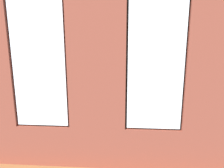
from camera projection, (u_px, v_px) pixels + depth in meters
ground_plane at (111, 112)px, 6.77m from camera, size 6.28×6.58×0.10m
brick_wall_with_windows at (97, 87)px, 3.60m from camera, size 5.68×0.30×3.04m
white_wall_right at (16, 61)px, 6.42m from camera, size 0.10×5.58×3.04m
couch_by_window at (78, 132)px, 4.52m from camera, size 2.09×0.87×0.80m
couch_left at (184, 105)px, 6.24m from camera, size 0.95×1.86×0.80m
coffee_table at (118, 100)px, 6.59m from camera, size 1.49×0.90×0.42m
cup_ceramic at (122, 98)px, 6.43m from camera, size 0.09×0.09×0.10m
candle_jar at (132, 95)px, 6.69m from camera, size 0.08×0.08×0.10m
table_plant_small at (118, 95)px, 6.56m from camera, size 0.13×0.13×0.21m
remote_gray at (103, 99)px, 6.48m from camera, size 0.16×0.15×0.02m
remote_black at (112, 97)px, 6.70m from camera, size 0.11×0.18×0.02m
media_console at (34, 100)px, 7.01m from camera, size 1.22×0.42×0.47m
tv_flatscreen at (32, 81)px, 6.88m from camera, size 1.09×0.20×0.76m
papasan_chair at (109, 81)px, 8.71m from camera, size 1.16×1.16×0.72m
potted_plant_beside_window_right at (19, 122)px, 4.46m from camera, size 0.59×0.59×0.88m
potted_plant_corner_near_left at (172, 82)px, 8.72m from camera, size 0.47×0.47×0.66m
potted_plant_between_couches at (151, 120)px, 4.40m from camera, size 0.93×0.88×1.08m
potted_plant_near_tv at (36, 99)px, 5.86m from camera, size 0.71×0.71×0.95m
potted_plant_mid_room_small at (141, 95)px, 7.29m from camera, size 0.24×0.24×0.49m
potted_plant_by_left_couch at (163, 92)px, 7.60m from camera, size 0.37×0.37×0.50m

